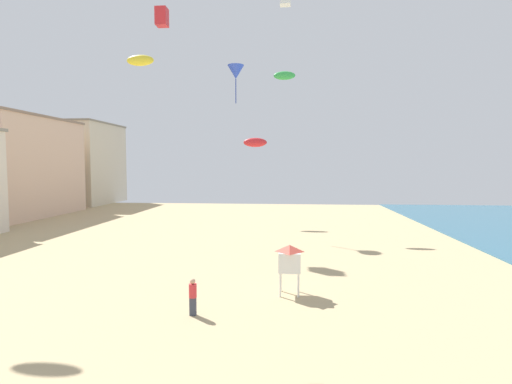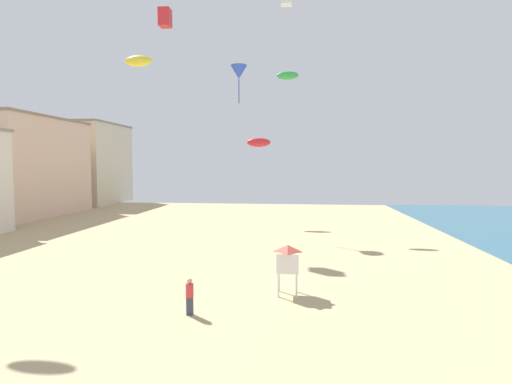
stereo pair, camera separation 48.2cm
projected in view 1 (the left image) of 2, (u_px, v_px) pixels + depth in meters
boardwalk_hotel_mid at (5, 167)px, 50.18m from camera, size 12.76×16.69×12.72m
boardwalk_hotel_far at (78, 163)px, 67.34m from camera, size 11.80×13.50×13.69m
kite_flyer at (193, 295)px, 17.17m from camera, size 0.34×0.34×1.64m
lifeguard_stand at (290, 259)px, 19.92m from camera, size 1.10×1.10×2.55m
kite_yellow_parafoil at (140, 60)px, 18.02m from camera, size 1.28×0.35×0.50m
kite_blue_delta at (236, 72)px, 38.84m from camera, size 1.64×1.64×3.72m
kite_red_box at (162, 17)px, 35.66m from camera, size 1.03×1.03×1.62m
kite_red_parafoil at (255, 142)px, 44.02m from camera, size 2.64×0.73×1.03m
kite_green_parafoil_2 at (284, 76)px, 39.63m from camera, size 2.19×0.61×0.85m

